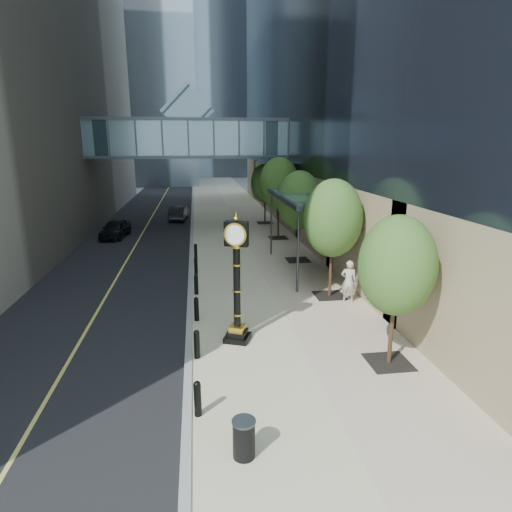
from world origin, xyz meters
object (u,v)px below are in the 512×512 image
Objects in this scene: pedestrian at (349,281)px; trash_bin at (244,440)px; street_clock at (237,289)px; car_far at (179,213)px; car_near at (115,229)px.

trash_bin is at bearing 77.44° from pedestrian.
street_clock is 26.84m from car_far.
street_clock is 6.29m from trash_bin.
car_near is 0.99× the size of car_far.
car_far is (-8.46, 23.31, -0.33)m from pedestrian.
pedestrian reaches higher than trash_bin.
car_near is at bearing 64.31° from car_far.
trash_bin is 11.09m from pedestrian.
car_far is (-2.60, 32.71, 0.19)m from trash_bin.
car_near is 8.68m from car_far.
street_clock is 1.13× the size of car_far.
car_far is at bearing 118.46° from street_clock.
pedestrian is at bearing 116.28° from car_far.
car_near is at bearing -31.27° from pedestrian.
pedestrian is 0.48× the size of car_near.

